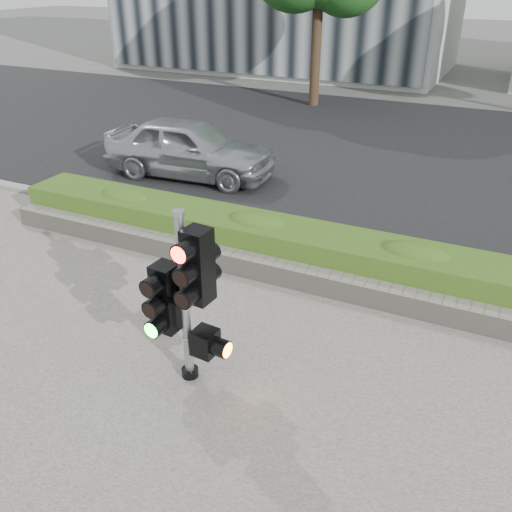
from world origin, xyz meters
name	(u,v)px	position (x,y,z in m)	size (l,w,h in m)	color
ground	(256,357)	(0.00, 0.00, 0.00)	(120.00, 120.00, 0.00)	#51514C
sidewalk	(143,505)	(0.00, -2.50, 0.01)	(16.00, 11.00, 0.03)	#9E9389
road	(409,153)	(0.00, 10.00, 0.01)	(60.00, 13.00, 0.02)	black
curb	(332,253)	(0.00, 3.15, 0.06)	(60.00, 0.25, 0.12)	gray
stone_wall	(307,278)	(0.00, 1.90, 0.20)	(12.00, 0.32, 0.34)	gray
hedge	(321,252)	(0.00, 2.55, 0.37)	(12.00, 1.00, 0.68)	olive
traffic_signal	(188,291)	(-0.53, -0.69, 1.27)	(0.79, 0.60, 2.24)	black
car_silver	(189,148)	(-4.48, 5.69, 0.73)	(1.68, 4.17, 1.42)	#ADAEB4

